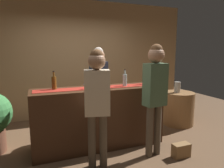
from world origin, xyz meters
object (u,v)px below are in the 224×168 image
Objects in this scene: bartender at (99,80)px; handbag at (181,150)px; customer_sipping at (155,88)px; customer_browsing at (97,97)px; wine_glass_near_customer at (85,83)px; wine_glass_mid_counter at (98,82)px; wine_bottle_green at (145,78)px; wine_bottle_amber at (54,83)px; round_side_table at (178,108)px; vase_on_side_table at (177,87)px; wine_bottle_clear at (125,80)px.

handbag is at bearing 123.04° from bartender.
handbag is at bearing -37.38° from customer_sipping.
wine_glass_near_customer is at bearing 105.74° from customer_browsing.
wine_bottle_green is at bearing 3.99° from wine_glass_mid_counter.
wine_bottle_amber is 2.85m from round_side_table.
round_side_table is 0.49m from vase_on_side_table.
wine_glass_near_customer is (-0.72, -0.04, -0.01)m from wine_bottle_clear.
wine_bottle_clear is at bearing -174.39° from wine_bottle_green.
customer_browsing is at bearing 171.08° from handbag.
wine_bottle_clear is 1.26× the size of vase_on_side_table.
round_side_table is (2.72, 0.29, -0.78)m from wine_bottle_amber.
bartender reaches higher than wine_bottle_green.
wine_bottle_amber is at bearing 174.89° from wine_bottle_clear.
wine_glass_mid_counter is at bearing 86.53° from customer_browsing.
customer_sipping is at bearing -140.83° from vase_on_side_table.
wine_bottle_amber is 2.28m from handbag.
wine_bottle_amber is at bearing 146.28° from customer_sipping.
wine_glass_near_customer is 2.41m from round_side_table.
wine_glass_near_customer is 0.08× the size of bartender.
customer_browsing is at bearing -107.39° from wine_glass_mid_counter.
handbag is at bearing 5.00° from customer_browsing.
bartender reaches higher than wine_bottle_amber.
wine_bottle_clear is 1.46m from handbag.
round_side_table is (2.03, 0.42, -0.77)m from wine_glass_mid_counter.
customer_browsing reaches higher than round_side_table.
wine_glass_near_customer is 0.60m from customer_browsing.
wine_bottle_green is (1.64, -0.06, 0.00)m from wine_bottle_amber.
bartender is (0.42, 0.63, -0.07)m from wine_glass_near_customer.
wine_bottle_green is 1.38m from round_side_table.
bartender is at bearing 85.89° from customer_browsing.
wine_bottle_amber is 1.00× the size of wine_bottle_green.
vase_on_side_table is at bearing 15.10° from wine_bottle_clear.
vase_on_side_table is at bearing 32.26° from customer_sipping.
round_side_table is at bearing 174.43° from bartender.
wine_glass_near_customer is at bearing 141.78° from customer_sipping.
customer_browsing is at bearing -55.90° from wine_bottle_amber.
round_side_table is 1.56m from handbag.
wine_bottle_clear is 0.66m from customer_sipping.
bartender reaches higher than wine_glass_mid_counter.
customer_sipping is (0.23, -0.61, -0.05)m from wine_bottle_clear.
wine_glass_mid_counter is at bearing 72.11° from bartender.
wine_bottle_amber is 0.18× the size of bartender.
wine_bottle_green reaches higher than handbag.
handbag is at bearing -126.90° from round_side_table.
round_side_table is at bearing 38.62° from customer_browsing.
wine_bottle_amber is at bearing 177.75° from wine_bottle_green.
round_side_table is (1.30, 1.01, -0.73)m from customer_sipping.
vase_on_side_table is (-0.06, 0.00, 0.49)m from round_side_table.
wine_bottle_green is at bearing 143.94° from bartender.
bartender reaches higher than round_side_table.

